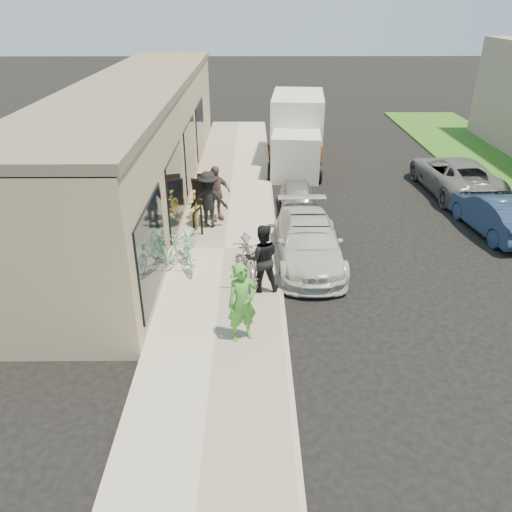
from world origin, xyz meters
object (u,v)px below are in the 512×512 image
object	(u,v)px
tandem_bike	(249,254)
sandwich_board	(202,190)
man_standing	(262,258)
woman_rider	(242,303)
cruiser_bike_c	(195,208)
sedan_silver	(297,198)
moving_truck	(297,134)
far_car_gray	(455,175)
bystander_a	(209,199)
bystander_b	(215,193)
far_car_blue	(494,214)
bike_rack	(198,221)
cruiser_bike_b	(182,242)
cruiser_bike_a	(188,251)
sedan_white	(308,241)

from	to	relation	value
tandem_bike	sandwich_board	bearing A→B (deg)	101.70
sandwich_board	man_standing	world-z (taller)	man_standing
woman_rider	cruiser_bike_c	xyz separation A→B (m)	(-1.65, 6.40, -0.41)
sedan_silver	man_standing	xyz separation A→B (m)	(-1.33, -5.54, 0.53)
moving_truck	far_car_gray	size ratio (longest dim) A/B	1.25
sedan_silver	bystander_a	bearing A→B (deg)	-149.77
sedan_silver	bystander_b	xyz separation A→B (m)	(-2.78, -1.03, 0.57)
far_car_blue	tandem_bike	size ratio (longest dim) A/B	1.46
sandwich_board	bystander_a	world-z (taller)	bystander_a
bike_rack	moving_truck	xyz separation A→B (m)	(3.68, 8.59, 0.57)
sedan_silver	bystander_b	bearing A→B (deg)	-157.68
bystander_b	moving_truck	bearing A→B (deg)	34.67
cruiser_bike_b	sedan_silver	bearing A→B (deg)	64.68
sedan_silver	moving_truck	xyz separation A→B (m)	(0.45, 6.08, 0.79)
far_car_blue	tandem_bike	distance (m)	8.44
moving_truck	bystander_a	size ratio (longest dim) A/B	3.34
bystander_a	cruiser_bike_b	bearing A→B (deg)	78.92
woman_rider	cruiser_bike_a	xyz separation A→B (m)	(-1.52, 3.26, -0.42)
far_car_blue	woman_rider	xyz separation A→B (m)	(-7.94, -5.83, 0.42)
bystander_b	cruiser_bike_b	bearing A→B (deg)	-136.42
far_car_gray	tandem_bike	xyz separation A→B (m)	(-7.92, -6.95, 0.15)
sedan_silver	woman_rider	distance (m)	7.80
sedan_white	man_standing	world-z (taller)	man_standing
sedan_white	bystander_a	distance (m)	3.69
man_standing	cruiser_bike_c	size ratio (longest dim) A/B	1.08
sedan_white	woman_rider	world-z (taller)	woman_rider
bystander_b	cruiser_bike_c	bearing A→B (deg)	162.16
sandwich_board	bystander_a	bearing A→B (deg)	-61.78
man_standing	cruiser_bike_a	world-z (taller)	man_standing
cruiser_bike_a	bystander_a	size ratio (longest dim) A/B	0.86
far_car_blue	cruiser_bike_a	bearing A→B (deg)	7.99
bike_rack	far_car_blue	size ratio (longest dim) A/B	0.25
far_car_blue	bystander_b	xyz separation A→B (m)	(-8.94, 0.72, 0.45)
woman_rider	cruiser_bike_b	world-z (taller)	woman_rider
far_car_gray	sedan_silver	bearing A→B (deg)	15.12
bike_rack	man_standing	bearing A→B (deg)	-57.99
bike_rack	far_car_blue	world-z (taller)	far_car_blue
moving_truck	sedan_white	bearing A→B (deg)	-87.08
bike_rack	tandem_bike	xyz separation A→B (m)	(1.56, -2.40, 0.10)
far_car_gray	cruiser_bike_b	xyz separation A→B (m)	(-9.80, -5.81, -0.05)
man_standing	cruiser_bike_c	bearing A→B (deg)	-69.00
sandwich_board	tandem_bike	bearing A→B (deg)	-55.48
cruiser_bike_a	bystander_b	xyz separation A→B (m)	(0.52, 3.29, 0.45)
cruiser_bike_c	bystander_b	bearing A→B (deg)	2.82
sedan_white	cruiser_bike_c	bearing A→B (deg)	142.85
cruiser_bike_a	sandwich_board	bearing A→B (deg)	77.22
bike_rack	bystander_a	xyz separation A→B (m)	(0.28, 0.94, 0.34)
sandwich_board	cruiser_bike_a	xyz separation A→B (m)	(0.03, -4.74, -0.04)
man_standing	cruiser_bike_a	size ratio (longest dim) A/B	1.12
man_standing	bystander_b	world-z (taller)	bystander_b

